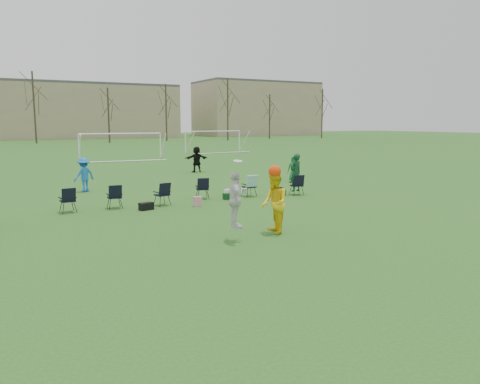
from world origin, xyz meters
TOP-DOWN VIEW (x-y plane):
  - ground at (0.00, 0.00)m, footprint 260.00×260.00m
  - fielder_blue at (-2.45, 13.33)m, footprint 1.26×1.04m
  - fielder_green_far at (9.04, 11.69)m, footprint 0.88×0.84m
  - fielder_black at (6.08, 19.21)m, footprint 1.71×0.71m
  - center_contest at (0.75, 1.30)m, footprint 2.30×1.36m
  - sideline_setup at (2.10, 7.95)m, footprint 11.03×2.17m
  - goal_mid at (4.00, 32.00)m, footprint 7.40×0.63m
  - goal_right at (16.00, 38.00)m, footprint 7.35×1.14m
  - tree_line at (0.24, 69.85)m, footprint 110.28×3.28m
  - building_row at (6.73, 96.00)m, footprint 126.00×16.00m

SIDE VIEW (x-z plane):
  - ground at x=0.00m, z-range 0.00..0.00m
  - sideline_setup at x=2.10m, z-range -0.42..1.54m
  - fielder_green_far at x=9.04m, z-range 0.00..1.52m
  - fielder_blue at x=-2.45m, z-range 0.00..1.70m
  - fielder_black at x=6.08m, z-range 0.00..1.79m
  - center_contest at x=0.75m, z-range -0.11..2.26m
  - goal_mid at x=4.00m, z-range 0.69..3.15m
  - goal_right at x=16.00m, z-range 0.69..3.15m
  - tree_line at x=0.24m, z-range -0.61..10.79m
  - building_row at x=6.73m, z-range -0.51..12.49m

